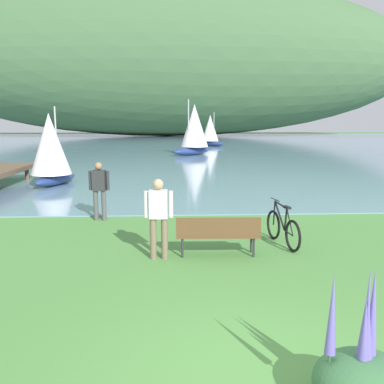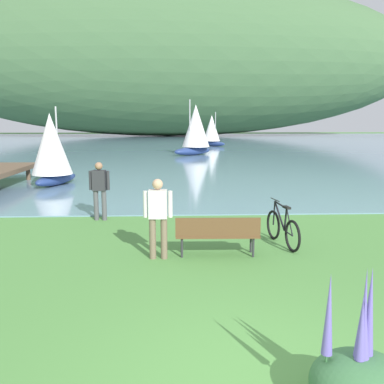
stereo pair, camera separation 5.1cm
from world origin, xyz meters
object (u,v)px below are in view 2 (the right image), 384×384
bicycle_leaning_near_bench (282,228)px  person_on_the_grass (158,214)px  person_at_shoreline (99,187)px  sailboat_nearest_to_shore (52,149)px  sailboat_toward_hillside (212,130)px  park_bench_near_camera (217,233)px  sailboat_mid_bay (195,129)px

bicycle_leaning_near_bench → person_on_the_grass: size_ratio=1.02×
bicycle_leaning_near_bench → person_at_shoreline: (-4.71, 2.71, 0.58)m
sailboat_nearest_to_shore → sailboat_toward_hillside: size_ratio=0.92×
park_bench_near_camera → sailboat_toward_hillside: 39.26m
bicycle_leaning_near_bench → sailboat_nearest_to_shore: (-7.90, 9.26, 1.28)m
sailboat_nearest_to_shore → sailboat_toward_hillside: 30.65m
bicycle_leaning_near_bench → person_on_the_grass: bearing=-163.1°
park_bench_near_camera → person_at_shoreline: bearing=131.8°
bicycle_leaning_near_bench → sailboat_toward_hillside: sailboat_toward_hillside is taller
park_bench_near_camera → sailboat_nearest_to_shore: size_ratio=0.52×
sailboat_toward_hillside → park_bench_near_camera: bearing=-94.9°
park_bench_near_camera → person_at_shoreline: size_ratio=1.06×
park_bench_near_camera → person_on_the_grass: bearing=-174.5°
sailboat_mid_bay → bicycle_leaning_near_bench: bearing=-88.3°
person_at_shoreline → person_on_the_grass: (1.84, -3.59, 0.00)m
person_at_shoreline → person_on_the_grass: 4.03m
person_at_shoreline → sailboat_nearest_to_shore: 7.31m
person_on_the_grass → sailboat_nearest_to_shore: size_ratio=0.49×
sailboat_toward_hillside → sailboat_mid_bay: bearing=-101.4°
sailboat_nearest_to_shore → sailboat_toward_hillside: (9.65, 29.09, 0.15)m
sailboat_mid_bay → person_on_the_grass: bearing=-94.5°
bicycle_leaning_near_bench → person_at_shoreline: person_at_shoreline is taller
bicycle_leaning_near_bench → sailboat_nearest_to_shore: bearing=130.5°
person_on_the_grass → sailboat_mid_bay: bearing=85.5°
bicycle_leaning_near_bench → sailboat_toward_hillside: 38.41m
person_on_the_grass → park_bench_near_camera: bearing=5.5°
park_bench_near_camera → sailboat_toward_hillside: sailboat_toward_hillside is taller
sailboat_mid_bay → sailboat_nearest_to_shore: bearing=-113.2°
park_bench_near_camera → sailboat_toward_hillside: bearing=85.1°
sailboat_nearest_to_shore → sailboat_toward_hillside: sailboat_toward_hillside is taller
person_on_the_grass → sailboat_toward_hillside: (4.62, 39.22, 0.85)m
park_bench_near_camera → person_on_the_grass: 1.35m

